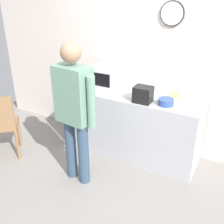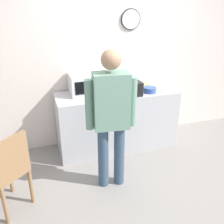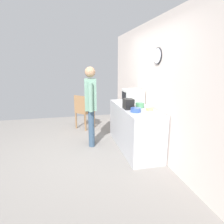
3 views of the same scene
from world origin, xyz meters
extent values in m
plane|color=gray|center=(0.00, 0.00, 0.00)|extent=(6.00, 6.00, 0.00)
cube|color=silver|center=(0.00, 1.60, 1.30)|extent=(5.40, 0.10, 2.60)
cylinder|color=white|center=(0.24, 1.54, 1.90)|extent=(0.27, 0.03, 0.27)
cylinder|color=black|center=(0.24, 1.54, 1.90)|extent=(0.30, 0.02, 0.30)
cube|color=#B7B7BC|center=(-0.08, 1.22, 0.45)|extent=(1.81, 0.62, 0.91)
cube|color=silver|center=(-0.50, 1.33, 1.06)|extent=(0.50, 0.38, 0.30)
cube|color=black|center=(-0.56, 1.14, 1.06)|extent=(0.30, 0.01, 0.18)
cylinder|color=white|center=(0.42, 1.34, 0.91)|extent=(0.24, 0.24, 0.01)
cube|color=#D4B86B|center=(0.42, 1.34, 0.95)|extent=(0.11, 0.11, 0.05)
cylinder|color=#4C8E60|center=(0.04, 1.30, 0.96)|extent=(0.18, 0.18, 0.10)
cylinder|color=#33519E|center=(0.39, 1.08, 0.95)|extent=(0.19, 0.19, 0.08)
cube|color=black|center=(0.11, 1.03, 1.01)|extent=(0.22, 0.18, 0.20)
cube|color=silver|center=(-0.70, 1.06, 0.91)|extent=(0.16, 0.09, 0.01)
cube|color=silver|center=(0.62, 1.11, 0.91)|extent=(0.08, 0.17, 0.01)
cylinder|color=#344A62|center=(-0.34, 0.35, 0.41)|extent=(0.13, 0.13, 0.81)
cylinder|color=#344A62|center=(-0.54, 0.38, 0.41)|extent=(0.13, 0.13, 0.81)
cube|color=gray|center=(-0.44, 0.37, 1.14)|extent=(0.43, 0.29, 0.65)
cylinder|color=gray|center=(-0.19, 0.34, 1.11)|extent=(0.09, 0.09, 0.58)
cylinder|color=gray|center=(-0.69, 0.40, 1.11)|extent=(0.09, 0.09, 0.58)
sphere|color=#A37A5B|center=(-0.44, 0.37, 1.60)|extent=(0.22, 0.22, 0.22)
cylinder|color=olive|center=(-1.65, 0.59, 0.23)|extent=(0.04, 0.04, 0.45)
cylinder|color=olive|center=(-1.41, 0.32, 0.23)|extent=(0.04, 0.04, 0.45)
cube|color=olive|center=(-1.66, 0.34, 0.47)|extent=(0.56, 0.56, 0.04)
camera|label=1|loc=(1.25, -1.90, 2.26)|focal=44.07mm
camera|label=2|loc=(-1.25, -2.17, 2.18)|focal=41.17mm
camera|label=3|loc=(3.70, -0.12, 1.76)|focal=31.58mm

